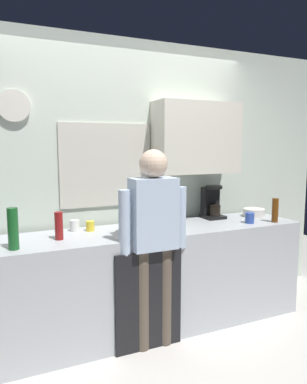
% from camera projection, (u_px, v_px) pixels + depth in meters
% --- Properties ---
extents(ground_plane, '(8.00, 8.00, 0.00)m').
position_uv_depth(ground_plane, '(153.00, 345.00, 2.95)').
color(ground_plane, silver).
extents(kitchen_counter, '(3.06, 0.64, 0.90)m').
position_uv_depth(kitchen_counter, '(140.00, 280.00, 3.17)').
color(kitchen_counter, '#B2B7BC').
rests_on(kitchen_counter, ground_plane).
extents(dishwasher_panel, '(0.56, 0.02, 0.81)m').
position_uv_depth(dishwasher_panel, '(149.00, 301.00, 2.85)').
color(dishwasher_panel, black).
rests_on(dishwasher_panel, ground_plane).
extents(back_wall_assembly, '(4.66, 0.42, 2.60)m').
position_uv_depth(back_wall_assembly, '(132.00, 174.00, 3.44)').
color(back_wall_assembly, silver).
rests_on(back_wall_assembly, ground_plane).
extents(coffee_maker, '(0.20, 0.20, 0.33)m').
position_uv_depth(coffee_maker, '(212.00, 203.00, 3.63)').
color(coffee_maker, black).
rests_on(coffee_maker, kitchen_counter).
extents(bottle_red_vinegar, '(0.06, 0.06, 0.22)m').
position_uv_depth(bottle_red_vinegar, '(59.00, 226.00, 2.79)').
color(bottle_red_vinegar, maroon).
rests_on(bottle_red_vinegar, kitchen_counter).
extents(bottle_green_wine, '(0.07, 0.07, 0.30)m').
position_uv_depth(bottle_green_wine, '(13.00, 229.00, 2.52)').
color(bottle_green_wine, '#195923').
rests_on(bottle_green_wine, kitchen_counter).
extents(bottle_olive_oil, '(0.06, 0.06, 0.25)m').
position_uv_depth(bottle_olive_oil, '(138.00, 215.00, 3.13)').
color(bottle_olive_oil, olive).
rests_on(bottle_olive_oil, kitchen_counter).
extents(bottle_amber_beer, '(0.06, 0.06, 0.23)m').
position_uv_depth(bottle_amber_beer, '(275.00, 210.00, 3.43)').
color(bottle_amber_beer, brown).
rests_on(bottle_amber_beer, kitchen_counter).
extents(cup_yellow_cup, '(0.07, 0.07, 0.08)m').
position_uv_depth(cup_yellow_cup, '(90.00, 226.00, 3.09)').
color(cup_yellow_cup, yellow).
rests_on(cup_yellow_cup, kitchen_counter).
extents(cup_blue_mug, '(0.08, 0.08, 0.10)m').
position_uv_depth(cup_blue_mug, '(250.00, 218.00, 3.39)').
color(cup_blue_mug, '#3351B2').
rests_on(cup_blue_mug, kitchen_counter).
extents(cup_white_mug, '(0.08, 0.08, 0.09)m').
position_uv_depth(cup_white_mug, '(75.00, 226.00, 3.08)').
color(cup_white_mug, white).
rests_on(cup_white_mug, kitchen_counter).
extents(mixing_bowl, '(0.22, 0.22, 0.08)m').
position_uv_depth(mixing_bowl, '(254.00, 212.00, 3.72)').
color(mixing_bowl, white).
rests_on(mixing_bowl, kitchen_counter).
extents(dish_soap, '(0.06, 0.06, 0.18)m').
position_uv_depth(dish_soap, '(155.00, 217.00, 3.27)').
color(dish_soap, blue).
rests_on(dish_soap, kitchen_counter).
extents(person_at_sink, '(0.57, 0.22, 1.60)m').
position_uv_depth(person_at_sink, '(153.00, 233.00, 2.83)').
color(person_at_sink, brown).
rests_on(person_at_sink, ground_plane).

